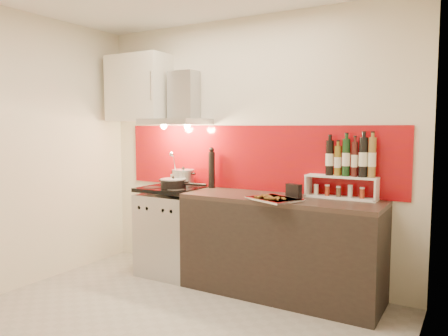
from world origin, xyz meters
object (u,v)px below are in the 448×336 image
Objects in this scene: counter at (280,246)px; saute_pan at (174,183)px; range_stove at (173,231)px; stock_pot at (183,178)px; pepper_mill at (212,168)px; baking_tray at (274,199)px.

counter is 1.25m from saute_pan.
range_stove is 0.51× the size of counter.
stock_pot is (0.05, 0.12, 0.55)m from range_stove.
pepper_mill reaches higher than range_stove.
stock_pot is 0.46× the size of saute_pan.
range_stove is at bearing -150.43° from pepper_mill.
baking_tray is (0.03, -0.21, 0.47)m from counter.
baking_tray is at bearing -24.42° from pepper_mill.
stock_pot reaches higher than baking_tray.
pepper_mill is at bearing 29.57° from range_stove.
saute_pan is at bearing 172.85° from baking_tray.
stock_pot is 0.33m from pepper_mill.
baking_tray is at bearing -7.15° from saute_pan.
pepper_mill is 0.99m from baking_tray.
stock_pot is at bearing -166.07° from pepper_mill.
counter is 4.28× the size of pepper_mill.
stock_pot is at bearing 174.14° from counter.
pepper_mill reaches higher than baking_tray.
range_stove is at bearing 136.36° from saute_pan.
counter is at bearing -5.86° from stock_pot.
stock_pot is 0.56× the size of pepper_mill.
counter is at bearing 0.23° from range_stove.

